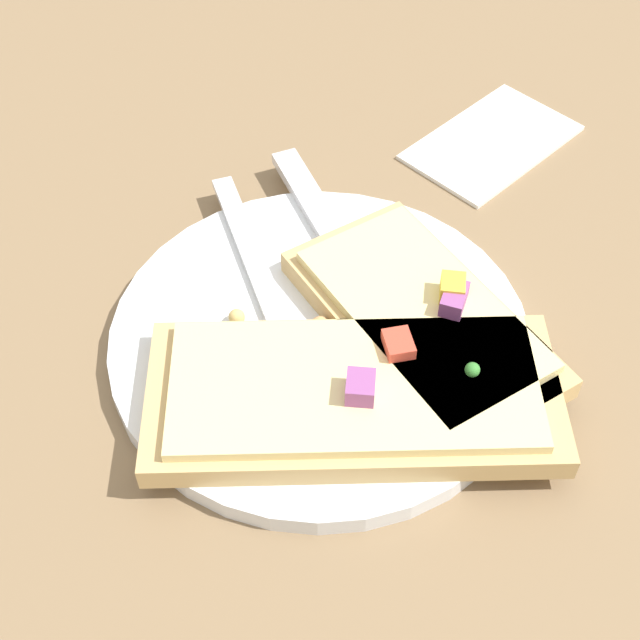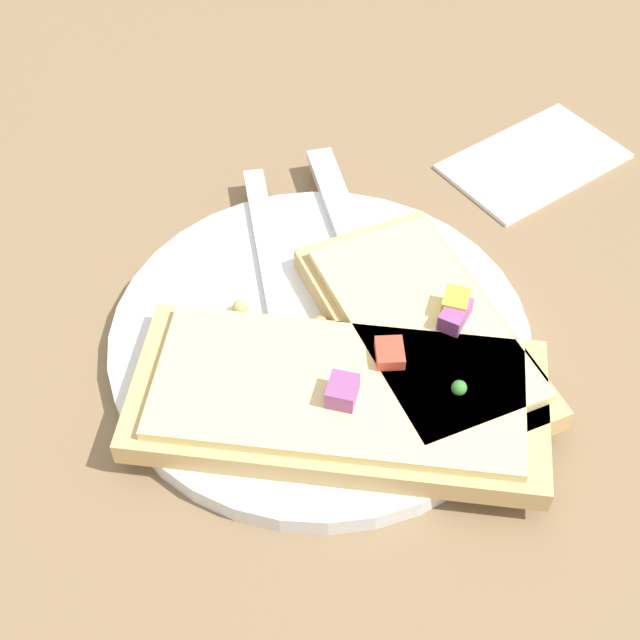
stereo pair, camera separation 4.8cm
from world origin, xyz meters
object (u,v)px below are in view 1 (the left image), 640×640
Objects in this scene: knife at (339,247)px; napkin at (492,141)px; pizza_slice_main at (354,394)px; plate at (320,339)px; fork at (274,311)px; pizza_slice_corner at (422,318)px.

knife is 1.78× the size of napkin.
pizza_slice_main reaches higher than knife.
plate is 0.05m from pizza_slice_main.
fork reaches higher than plate.
fork is at bearing -71.02° from plate.
plate is at bearing 44.93° from fork.
plate is at bearing -32.28° from knife.
pizza_slice_corner is at bearing 26.04° from napkin.
pizza_slice_main is at bearing 16.35° from fork.
pizza_slice_corner is at bearing 137.13° from plate.
pizza_slice_main is 1.24× the size of pizza_slice_corner.
napkin is at bearing -51.76° from pizza_slice_corner.
pizza_slice_main is at bearing -19.32° from knife.
pizza_slice_corner reaches higher than knife.
pizza_slice_main is 0.25m from napkin.
knife is at bearing 3.35° from pizza_slice_corner.
knife is at bearing 2.57° from napkin.
knife is 0.16m from napkin.
plate is 0.06m from pizza_slice_corner.
fork is 1.12× the size of pizza_slice_corner.
pizza_slice_main and pizza_slice_corner have the same top height.
plate is at bearing 59.33° from pizza_slice_corner.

